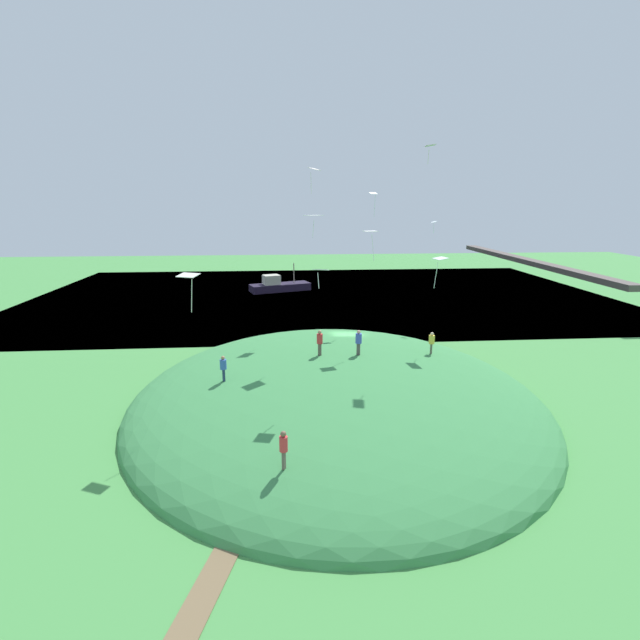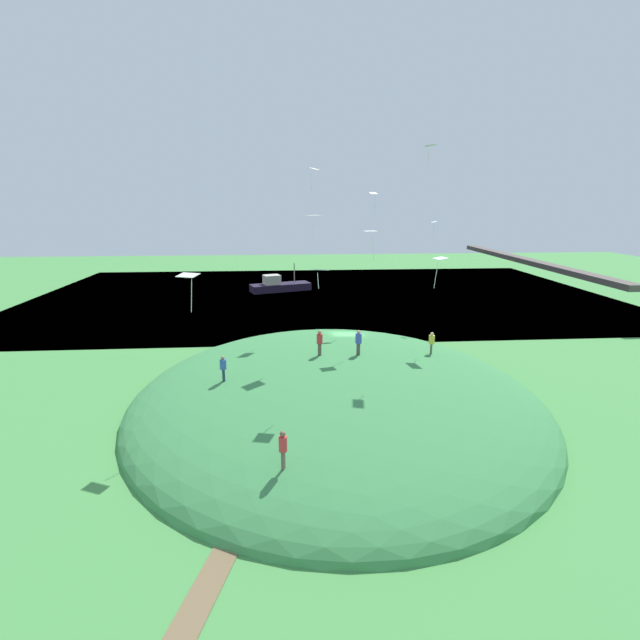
% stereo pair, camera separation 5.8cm
% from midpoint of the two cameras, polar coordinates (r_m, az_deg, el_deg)
% --- Properties ---
extents(ground_plane, '(160.00, 160.00, 0.00)m').
position_cam_midpoint_polar(ground_plane, '(41.42, 3.24, -4.39)').
color(ground_plane, '#458C43').
extents(lake_water, '(49.01, 80.00, 0.40)m').
position_cam_midpoint_polar(lake_water, '(68.56, 0.18, 2.94)').
color(lake_water, '#39627B').
rests_on(lake_water, ground_plane).
extents(grass_hill, '(31.12, 27.28, 5.15)m').
position_cam_midpoint_polar(grass_hill, '(32.80, 1.96, -9.51)').
color(grass_hill, '#3B8346').
rests_on(grass_hill, ground_plane).
extents(dirt_path, '(10.64, 3.73, 0.04)m').
position_cam_midpoint_polar(dirt_path, '(18.90, -14.60, -30.51)').
color(dirt_path, brown).
rests_on(dirt_path, ground_plane).
extents(bridge_deck_far, '(44.11, 1.80, 0.70)m').
position_cam_midpoint_polar(bridge_deck_far, '(76.54, 23.84, 6.44)').
color(bridge_deck_far, '#4B423E').
extents(boat_on_lake, '(5.54, 9.33, 4.04)m').
position_cam_midpoint_polar(boat_on_lake, '(71.26, -4.94, 4.12)').
color(boat_on_lake, black).
rests_on(boat_on_lake, lake_water).
extents(person_watching_kites, '(0.50, 0.50, 1.83)m').
position_cam_midpoint_polar(person_watching_kites, '(33.25, 0.00, -2.38)').
color(person_watching_kites, brown).
rests_on(person_watching_kites, grass_hill).
extents(person_walking_path, '(0.57, 0.57, 1.67)m').
position_cam_midpoint_polar(person_walking_path, '(35.97, 13.31, -2.41)').
color(person_walking_path, '#555344').
rests_on(person_walking_path, grass_hill).
extents(person_with_child, '(0.57, 0.57, 1.82)m').
position_cam_midpoint_polar(person_with_child, '(33.51, 4.70, -2.35)').
color(person_with_child, '#504946').
rests_on(person_with_child, grass_hill).
extents(person_near_shore, '(0.50, 0.50, 1.83)m').
position_cam_midpoint_polar(person_near_shore, '(21.41, -4.40, -14.74)').
color(person_near_shore, brown).
rests_on(person_near_shore, grass_hill).
extents(person_on_hilltop, '(0.53, 0.53, 1.64)m').
position_cam_midpoint_polar(person_on_hilltop, '(30.29, -11.51, -5.37)').
color(person_on_hilltop, navy).
rests_on(person_on_hilltop, grass_hill).
extents(kite_0, '(1.26, 0.98, 2.31)m').
position_cam_midpoint_polar(kite_0, '(35.93, 14.26, 7.02)').
color(kite_0, white).
extents(kite_1, '(1.17, 1.34, 2.21)m').
position_cam_midpoint_polar(kite_1, '(27.09, -15.49, 5.01)').
color(kite_1, white).
extents(kite_2, '(0.66, 0.80, 2.09)m').
position_cam_midpoint_polar(kite_2, '(42.87, 6.50, 14.62)').
color(kite_2, white).
extents(kite_3, '(0.83, 0.99, 1.17)m').
position_cam_midpoint_polar(kite_3, '(26.21, 0.08, 5.97)').
color(kite_3, white).
extents(kite_4, '(0.88, 1.09, 2.18)m').
position_cam_midpoint_polar(kite_4, '(34.82, 6.16, 10.34)').
color(kite_4, silver).
extents(kite_5, '(0.99, 0.74, 1.22)m').
position_cam_midpoint_polar(kite_5, '(34.46, 13.16, 19.68)').
color(kite_5, silver).
extents(kite_6, '(1.33, 1.20, 2.16)m').
position_cam_midpoint_polar(kite_6, '(41.83, -0.66, 17.57)').
color(kite_6, white).
extents(kite_7, '(0.72, 0.49, 1.14)m').
position_cam_midpoint_polar(kite_7, '(46.56, 13.58, 11.30)').
color(kite_7, white).
extents(kite_8, '(1.37, 1.46, 1.54)m').
position_cam_midpoint_polar(kite_8, '(33.28, -0.70, 12.38)').
color(kite_8, white).
extents(mooring_post, '(0.14, 0.14, 1.10)m').
position_cam_midpoint_polar(mooring_post, '(44.14, -0.19, -2.44)').
color(mooring_post, brown).
rests_on(mooring_post, ground_plane).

